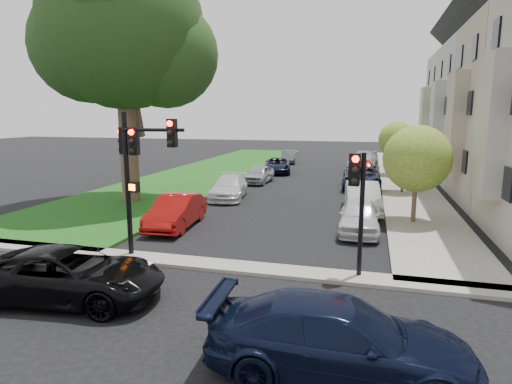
% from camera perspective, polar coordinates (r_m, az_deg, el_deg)
% --- Properties ---
extents(ground, '(140.00, 140.00, 0.00)m').
position_cam_1_polar(ground, '(12.40, -6.16, -13.21)').
color(ground, black).
rests_on(ground, ground).
extents(grass_strip, '(8.00, 44.00, 0.12)m').
position_cam_1_polar(grass_strip, '(37.33, -5.80, 2.77)').
color(grass_strip, '#15440D').
rests_on(grass_strip, ground).
extents(sidewalk_right, '(3.50, 44.00, 0.12)m').
position_cam_1_polar(sidewalk_right, '(35.02, 19.09, 1.75)').
color(sidewalk_right, slate).
rests_on(sidewalk_right, ground).
extents(sidewalk_cross, '(60.00, 1.00, 0.12)m').
position_cam_1_polar(sidewalk_cross, '(14.13, -3.20, -9.90)').
color(sidewalk_cross, slate).
rests_on(sidewalk_cross, ground).
extents(house_c, '(7.70, 7.55, 15.97)m').
position_cam_1_polar(house_c, '(34.64, 29.55, 12.33)').
color(house_c, '#B2B2B2').
rests_on(house_c, ground).
extents(house_d, '(7.70, 7.55, 15.97)m').
position_cam_1_polar(house_d, '(41.95, 27.00, 11.96)').
color(house_d, '#A29E97').
rests_on(house_d, ground).
extents(eucalyptus, '(9.78, 8.87, 13.85)m').
position_cam_1_polar(eucalyptus, '(25.44, -17.48, 20.11)').
color(eucalyptus, '#463126').
rests_on(eucalyptus, ground).
extents(small_tree_a, '(2.99, 2.99, 4.49)m').
position_cam_1_polar(small_tree_a, '(20.43, 20.68, 4.17)').
color(small_tree_a, '#463126').
rests_on(small_tree_a, ground).
extents(small_tree_b, '(2.52, 2.52, 3.78)m').
position_cam_1_polar(small_tree_b, '(28.15, 19.15, 4.82)').
color(small_tree_b, '#463126').
rests_on(small_tree_b, ground).
extents(small_tree_c, '(2.94, 2.94, 4.40)m').
position_cam_1_polar(small_tree_c, '(36.29, 18.32, 6.64)').
color(small_tree_c, '#463126').
rests_on(small_tree_c, ground).
extents(traffic_signal_main, '(2.45, 0.64, 5.01)m').
position_cam_1_polar(traffic_signal_main, '(14.96, -15.57, 4.27)').
color(traffic_signal_main, black).
rests_on(traffic_signal_main, ground).
extents(traffic_signal_secondary, '(0.50, 0.40, 3.85)m').
position_cam_1_polar(traffic_signal_secondary, '(12.97, 13.42, 0.02)').
color(traffic_signal_secondary, black).
rests_on(traffic_signal_secondary, ground).
extents(car_cross_near, '(5.34, 2.97, 1.41)m').
position_cam_1_polar(car_cross_near, '(12.70, -23.74, -10.06)').
color(car_cross_near, black).
rests_on(car_cross_near, ground).
extents(car_cross_far, '(5.20, 2.29, 1.49)m').
position_cam_1_polar(car_cross_far, '(8.73, 11.04, -18.63)').
color(car_cross_far, black).
rests_on(car_cross_far, ground).
extents(car_parked_0, '(1.76, 4.15, 1.40)m').
position_cam_1_polar(car_parked_0, '(18.58, 13.57, -3.16)').
color(car_parked_0, silver).
rests_on(car_parked_0, ground).
extents(car_parked_1, '(2.05, 4.74, 1.52)m').
position_cam_1_polar(car_parked_1, '(22.42, 14.00, -0.73)').
color(car_parked_1, silver).
rests_on(car_parked_1, ground).
extents(car_parked_2, '(2.65, 5.36, 1.46)m').
position_cam_1_polar(car_parked_2, '(29.63, 13.87, 1.86)').
color(car_parked_2, black).
rests_on(car_parked_2, ground).
extents(car_parked_3, '(1.73, 3.94, 1.32)m').
position_cam_1_polar(car_parked_3, '(36.01, 14.23, 3.19)').
color(car_parked_3, maroon).
rests_on(car_parked_3, ground).
extents(car_parked_4, '(2.87, 5.57, 1.54)m').
position_cam_1_polar(car_parked_4, '(40.20, 14.06, 4.07)').
color(car_parked_4, '#999BA0').
rests_on(car_parked_4, ground).
extents(car_parked_5, '(1.91, 4.49, 1.44)m').
position_cam_1_polar(car_parked_5, '(19.19, -10.60, -2.55)').
color(car_parked_5, maroon).
rests_on(car_parked_5, ground).
extents(car_parked_6, '(2.58, 4.85, 1.34)m').
position_cam_1_polar(car_parked_6, '(25.43, -3.62, 0.65)').
color(car_parked_6, silver).
rests_on(car_parked_6, ground).
extents(car_parked_7, '(1.68, 3.85, 1.29)m').
position_cam_1_polar(car_parked_7, '(31.12, 0.43, 2.40)').
color(car_parked_7, '#999BA0').
rests_on(car_parked_7, ground).
extents(car_parked_8, '(3.02, 4.98, 1.29)m').
position_cam_1_polar(car_parked_8, '(36.47, 2.87, 3.56)').
color(car_parked_8, black).
rests_on(car_parked_8, ground).
extents(car_parked_9, '(2.14, 4.13, 1.30)m').
position_cam_1_polar(car_parked_9, '(44.07, 4.30, 4.72)').
color(car_parked_9, '#3F4247').
rests_on(car_parked_9, ground).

